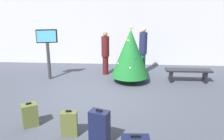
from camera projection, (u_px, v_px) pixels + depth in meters
The scene contains 10 objects.
ground_plane at pixel (94, 97), 7.27m from camera, with size 16.00×16.00×0.00m, color #424754.
back_wall at pixel (106, 31), 10.77m from camera, with size 16.00×0.20×3.12m, color silver.
holiday_tree at pixel (130, 53), 8.36m from camera, with size 1.37×1.37×2.04m.
flight_info_kiosk at pixel (48, 46), 8.62m from camera, with size 0.75×0.27×1.88m.
waiting_bench at pixel (188, 72), 8.54m from camera, with size 1.64×0.44×0.48m.
traveller_0 at pixel (143, 49), 9.45m from camera, with size 0.43×0.43×1.87m.
traveller_1 at pixel (105, 52), 9.32m from camera, with size 0.33×0.33×1.72m.
suitcase_0 at pixel (30, 115), 5.54m from camera, with size 0.44×0.41×0.59m.
suitcase_1 at pixel (69, 124), 5.12m from camera, with size 0.38×0.24×0.61m.
suitcase_3 at pixel (99, 128), 4.78m from camera, with size 0.45×0.36×0.79m.
Camera 1 is at (1.00, -6.68, 2.87)m, focal length 37.55 mm.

